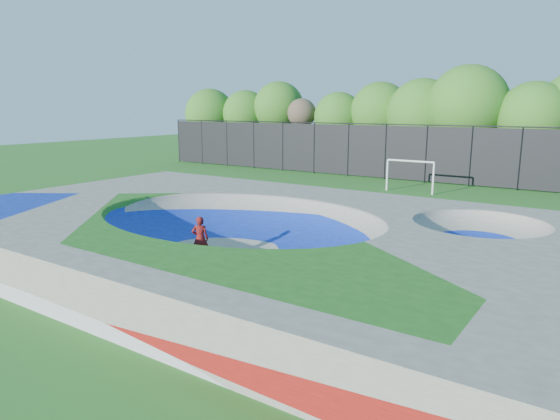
# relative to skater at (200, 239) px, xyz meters

# --- Properties ---
(ground) EXTENTS (120.00, 120.00, 0.00)m
(ground) POSITION_rel_skater_xyz_m (0.60, 1.31, -0.79)
(ground) COLOR #215E1A
(ground) RESTS_ON ground
(skate_deck) EXTENTS (22.00, 14.00, 1.50)m
(skate_deck) POSITION_rel_skater_xyz_m (0.60, 1.31, -0.04)
(skate_deck) COLOR gray
(skate_deck) RESTS_ON ground
(skater) EXTENTS (0.68, 0.64, 1.57)m
(skater) POSITION_rel_skater_xyz_m (0.00, 0.00, 0.00)
(skater) COLOR red
(skater) RESTS_ON ground
(skateboard) EXTENTS (0.71, 0.71, 0.05)m
(skateboard) POSITION_rel_skater_xyz_m (0.00, 0.00, -0.76)
(skateboard) COLOR black
(skateboard) RESTS_ON ground
(soccer_goal) EXTENTS (3.05, 0.12, 2.02)m
(soccer_goal) POSITION_rel_skater_xyz_m (1.12, 17.68, 0.61)
(soccer_goal) COLOR silver
(soccer_goal) RESTS_ON ground
(fence) EXTENTS (48.09, 0.09, 4.04)m
(fence) POSITION_rel_skater_xyz_m (0.60, 22.31, 1.31)
(fence) COLOR black
(fence) RESTS_ON ground
(treeline) EXTENTS (53.23, 7.44, 8.26)m
(treeline) POSITION_rel_skater_xyz_m (2.51, 27.32, 4.06)
(treeline) COLOR #422E21
(treeline) RESTS_ON ground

